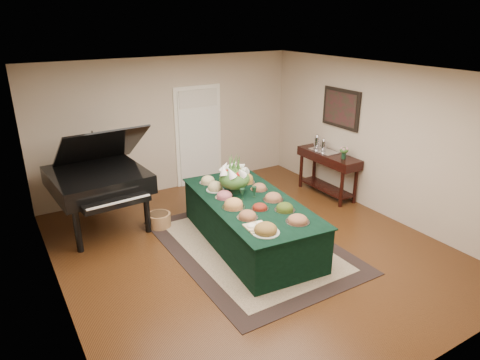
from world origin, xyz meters
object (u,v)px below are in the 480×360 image
buffet_table (250,222)px  grand_piano (98,179)px  floral_centerpiece (234,175)px  mahogany_sideboard (328,163)px

buffet_table → grand_piano: size_ratio=1.54×
floral_centerpiece → grand_piano: 2.28m
buffet_table → floral_centerpiece: (-0.04, 0.41, 0.67)m
buffet_table → mahogany_sideboard: mahogany_sideboard is taller
floral_centerpiece → mahogany_sideboard: 2.51m
grand_piano → mahogany_sideboard: size_ratio=1.29×
buffet_table → mahogany_sideboard: (2.40, 0.87, 0.31)m
buffet_table → floral_centerpiece: 0.78m
floral_centerpiece → mahogany_sideboard: size_ratio=0.36×
buffet_table → grand_piano: bearing=136.5°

